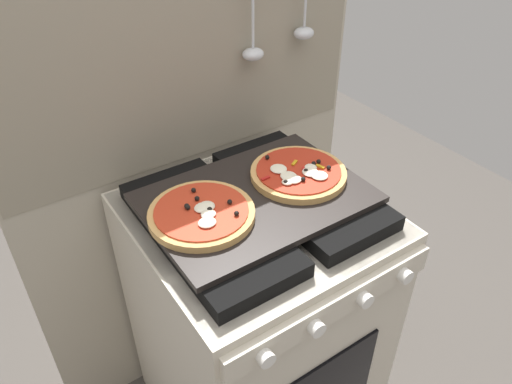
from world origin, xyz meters
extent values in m
cube|color=#B2A893|center=(0.00, 0.34, 0.78)|extent=(1.10, 0.03, 1.55)
cube|color=gray|center=(0.00, 0.32, 1.15)|extent=(1.08, 0.00, 0.56)
cylinder|color=silver|center=(0.19, 0.29, 1.27)|extent=(0.01, 0.01, 0.21)
ellipsoid|color=silver|center=(0.19, 0.29, 1.15)|extent=(0.06, 0.05, 0.03)
ellipsoid|color=silver|center=(0.36, 0.29, 1.17)|extent=(0.06, 0.05, 0.03)
cube|color=beige|center=(0.00, 0.00, 0.43)|extent=(0.60, 0.60, 0.86)
cube|color=black|center=(0.00, 0.00, 0.85)|extent=(0.59, 0.59, 0.01)
cube|color=black|center=(-0.14, 0.00, 0.88)|extent=(0.24, 0.51, 0.04)
cube|color=black|center=(0.14, 0.00, 0.88)|extent=(0.24, 0.51, 0.04)
cube|color=beige|center=(0.00, -0.31, 0.80)|extent=(0.58, 0.02, 0.07)
cylinder|color=silver|center=(-0.20, -0.33, 0.80)|extent=(0.04, 0.02, 0.04)
cylinder|color=silver|center=(-0.07, -0.33, 0.80)|extent=(0.04, 0.02, 0.04)
cylinder|color=silver|center=(0.07, -0.33, 0.80)|extent=(0.04, 0.02, 0.04)
cylinder|color=silver|center=(0.20, -0.33, 0.80)|extent=(0.04, 0.02, 0.04)
cube|color=black|center=(0.00, 0.00, 0.91)|extent=(0.54, 0.38, 0.02)
cylinder|color=tan|center=(-0.15, 0.00, 0.93)|extent=(0.25, 0.25, 0.02)
cylinder|color=red|center=(-0.15, 0.00, 0.94)|extent=(0.22, 0.22, 0.00)
ellipsoid|color=#F4EACC|center=(-0.15, 0.00, 0.94)|extent=(0.03, 0.03, 0.01)
ellipsoid|color=#F4EACC|center=(-0.14, 0.00, 0.94)|extent=(0.04, 0.04, 0.01)
ellipsoid|color=#F4EACC|center=(-0.15, 0.00, 0.94)|extent=(0.04, 0.04, 0.01)
ellipsoid|color=#F4EACC|center=(-0.17, -0.05, 0.94)|extent=(0.04, 0.04, 0.01)
ellipsoid|color=#F4EACC|center=(-0.15, -0.03, 0.94)|extent=(0.04, 0.03, 0.01)
sphere|color=black|center=(-0.13, 0.07, 0.94)|extent=(0.01, 0.01, 0.01)
sphere|color=black|center=(-0.10, -0.06, 0.94)|extent=(0.01, 0.01, 0.01)
sphere|color=black|center=(-0.18, 0.02, 0.94)|extent=(0.01, 0.01, 0.01)
sphere|color=black|center=(-0.14, 0.04, 0.94)|extent=(0.01, 0.01, 0.01)
sphere|color=black|center=(-0.14, -0.02, 0.94)|extent=(0.01, 0.01, 0.01)
sphere|color=black|center=(-0.18, 0.02, 0.94)|extent=(0.01, 0.01, 0.01)
sphere|color=black|center=(-0.09, -0.02, 0.94)|extent=(0.01, 0.01, 0.01)
cylinder|color=tan|center=(0.14, 0.01, 0.93)|extent=(0.25, 0.25, 0.02)
cylinder|color=#B72D19|center=(0.14, 0.01, 0.94)|extent=(0.22, 0.22, 0.00)
ellipsoid|color=#F4EACC|center=(0.10, -0.03, 0.94)|extent=(0.04, 0.04, 0.01)
ellipsoid|color=#F4EACC|center=(0.09, 0.03, 0.94)|extent=(0.04, 0.04, 0.01)
ellipsoid|color=#F4EACC|center=(0.08, -0.03, 0.94)|extent=(0.03, 0.03, 0.01)
ellipsoid|color=#F4EACC|center=(0.16, -0.05, 0.94)|extent=(0.04, 0.04, 0.01)
ellipsoid|color=#F4EACC|center=(0.09, -0.01, 0.94)|extent=(0.04, 0.04, 0.01)
ellipsoid|color=#F4EACC|center=(0.17, -0.01, 0.94)|extent=(0.03, 0.03, 0.01)
ellipsoid|color=#F4EACC|center=(0.15, -0.03, 0.94)|extent=(0.04, 0.04, 0.01)
sphere|color=black|center=(0.20, 0.00, 0.94)|extent=(0.01, 0.01, 0.01)
sphere|color=black|center=(0.10, 0.09, 0.94)|extent=(0.01, 0.01, 0.01)
cube|color=gold|center=(0.15, 0.03, 0.94)|extent=(0.02, 0.02, 0.00)
sphere|color=black|center=(0.20, -0.04, 0.94)|extent=(0.01, 0.01, 0.01)
cube|color=gold|center=(0.19, -0.02, 0.94)|extent=(0.01, 0.03, 0.00)
sphere|color=black|center=(0.14, -0.02, 0.94)|extent=(0.01, 0.01, 0.01)
sphere|color=black|center=(0.11, -0.04, 0.94)|extent=(0.01, 0.01, 0.01)
cube|color=red|center=(0.15, -0.01, 0.94)|extent=(0.02, 0.02, 0.00)
sphere|color=black|center=(0.07, -0.03, 0.94)|extent=(0.01, 0.01, 0.01)
sphere|color=black|center=(0.18, 0.00, 0.94)|extent=(0.01, 0.01, 0.01)
cube|color=red|center=(0.04, 0.02, 0.94)|extent=(0.02, 0.01, 0.00)
camera|label=1|loc=(-0.55, -0.81, 1.64)|focal=34.46mm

